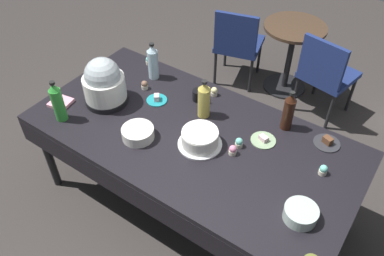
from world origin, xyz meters
name	(u,v)px	position (x,y,z in m)	size (l,w,h in m)	color
ground	(192,202)	(0.00, 0.00, 0.00)	(9.00, 9.00, 0.00)	#383330
potluck_table	(192,140)	(0.00, 0.00, 0.69)	(2.20, 1.10, 0.75)	black
frosted_layer_cake	(200,139)	(0.10, -0.06, 0.81)	(0.29, 0.29, 0.12)	silver
slow_cooker	(104,83)	(-0.70, -0.07, 0.91)	(0.31, 0.31, 0.35)	black
glass_salad_bowl	(301,214)	(0.85, -0.21, 0.79)	(0.18, 0.18, 0.08)	#B2C6BC
ceramic_snack_bowl	(138,133)	(-0.27, -0.23, 0.79)	(0.21, 0.21, 0.08)	silver
dessert_plate_charcoal	(327,142)	(0.77, 0.42, 0.76)	(0.17, 0.17, 0.05)	#2D2D33
dessert_plate_sage	(263,140)	(0.42, 0.21, 0.76)	(0.16, 0.16, 0.04)	#8CA87F
dessert_plate_teal	(157,99)	(-0.41, 0.14, 0.76)	(0.15, 0.15, 0.05)	teal
cupcake_mint	(233,150)	(0.31, -0.01, 0.78)	(0.05, 0.05, 0.07)	beige
cupcake_vanilla	(145,85)	(-0.57, 0.20, 0.78)	(0.05, 0.05, 0.07)	beige
cupcake_berry	(239,143)	(0.31, 0.07, 0.78)	(0.05, 0.05, 0.07)	beige
cupcake_rose	(214,92)	(-0.10, 0.43, 0.78)	(0.05, 0.05, 0.07)	beige
cupcake_lemon	(149,61)	(-0.75, 0.47, 0.78)	(0.05, 0.05, 0.07)	beige
cupcake_cocoa	(323,170)	(0.84, 0.16, 0.78)	(0.05, 0.05, 0.07)	beige
soda_bottle_water	(153,62)	(-0.61, 0.36, 0.89)	(0.08, 0.08, 0.30)	silver
soda_bottle_lime_soda	(58,102)	(-0.82, -0.39, 0.89)	(0.08, 0.08, 0.31)	green
soda_bottle_ginger_ale	(204,100)	(-0.04, 0.20, 0.88)	(0.09, 0.09, 0.29)	gold
soda_bottle_cola	(289,112)	(0.48, 0.41, 0.89)	(0.07, 0.07, 0.30)	#33190F
coffee_mug_black	(199,95)	(-0.16, 0.32, 0.79)	(0.13, 0.09, 0.08)	black
paper_napkin_stack	(61,103)	(-0.95, -0.28, 0.76)	(0.14, 0.14, 0.02)	pink
maroon_chair_left	(238,42)	(-0.53, 1.58, 0.49)	(0.54, 0.54, 0.85)	navy
maroon_chair_right	(326,72)	(0.39, 1.57, 0.49)	(0.52, 0.52, 0.85)	navy
round_cafe_table	(292,46)	(-0.05, 1.80, 0.50)	(0.60, 0.60, 0.72)	#473323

